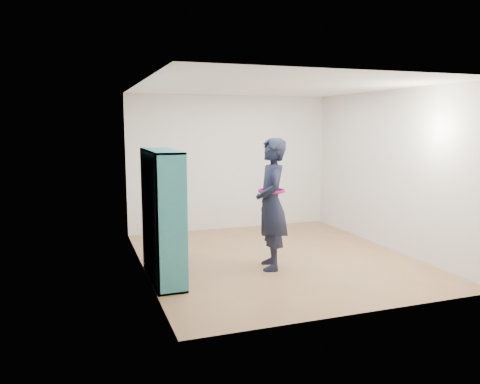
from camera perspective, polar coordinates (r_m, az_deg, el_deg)
name	(u,v)px	position (r m, az deg, el deg)	size (l,w,h in m)	color
floor	(276,258)	(7.31, 4.42, -8.05)	(4.50, 4.50, 0.00)	olive
ceiling	(278,86)	(7.03, 4.66, 12.72)	(4.50, 4.50, 0.00)	white
wall_left	(143,180)	(6.51, -11.80, 1.46)	(0.02, 4.50, 2.60)	silver
wall_right	(389,170)	(8.07, 17.66, 2.55)	(0.02, 4.50, 2.60)	silver
wall_back	(230,163)	(9.15, -1.17, 3.58)	(4.00, 0.02, 2.60)	silver
wall_front	(363,196)	(5.09, 14.80, -0.52)	(4.00, 0.02, 2.60)	silver
bookshelf	(161,217)	(6.22, -9.65, -3.01)	(0.38, 1.29, 1.72)	teal
person	(271,204)	(6.62, 3.85, -1.46)	(0.59, 0.77, 1.87)	black
smartphone	(261,195)	(6.65, 2.56, -0.34)	(0.01, 0.11, 0.15)	silver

